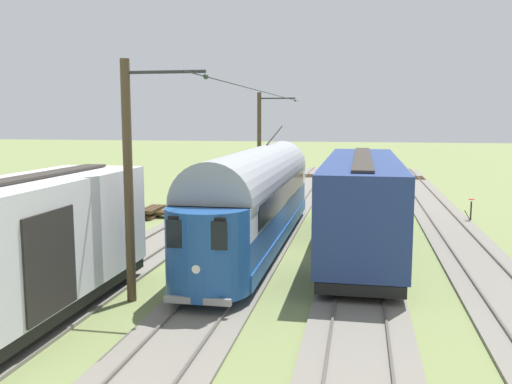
% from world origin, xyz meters
% --- Properties ---
extents(ground_plane, '(220.00, 220.00, 0.00)m').
position_xyz_m(ground_plane, '(0.00, 0.00, 0.00)').
color(ground_plane, olive).
extents(track_streetcar_siding, '(2.80, 80.00, 0.18)m').
position_xyz_m(track_streetcar_siding, '(-6.68, -0.31, 0.05)').
color(track_streetcar_siding, slate).
rests_on(track_streetcar_siding, ground).
extents(track_adjacent_siding, '(2.80, 80.00, 0.18)m').
position_xyz_m(track_adjacent_siding, '(-2.23, -0.31, 0.05)').
color(track_adjacent_siding, slate).
rests_on(track_adjacent_siding, ground).
extents(track_third_siding, '(2.80, 80.00, 0.18)m').
position_xyz_m(track_third_siding, '(2.23, -0.31, 0.05)').
color(track_third_siding, slate).
rests_on(track_third_siding, ground).
extents(track_outer_siding, '(2.80, 80.00, 0.18)m').
position_xyz_m(track_outer_siding, '(6.68, -0.31, 0.05)').
color(track_outer_siding, slate).
rests_on(track_outer_siding, ground).
extents(vintage_streetcar, '(2.65, 18.21, 4.98)m').
position_xyz_m(vintage_streetcar, '(2.23, -1.47, 2.27)').
color(vintage_streetcar, '#1E4C93').
rests_on(vintage_streetcar, ground).
extents(coach_adjacent, '(2.96, 14.32, 3.85)m').
position_xyz_m(coach_adjacent, '(-2.22, -1.34, 2.17)').
color(coach_adjacent, navy).
rests_on(coach_adjacent, ground).
extents(catenary_pole_foreground, '(2.66, 0.28, 7.30)m').
position_xyz_m(catenary_pole_foreground, '(4.60, -15.21, 3.80)').
color(catenary_pole_foreground, '#4C3D28').
rests_on(catenary_pole_foreground, ground).
extents(catenary_pole_mid_near, '(2.66, 0.28, 7.30)m').
position_xyz_m(catenary_pole_mid_near, '(4.60, 6.41, 3.80)').
color(catenary_pole_mid_near, '#4C3D28').
rests_on(catenary_pole_mid_near, ground).
extents(overhead_wire_run, '(2.46, 25.62, 0.18)m').
position_xyz_m(overhead_wire_run, '(2.30, -5.02, 6.76)').
color(overhead_wire_run, black).
rests_on(overhead_wire_run, ground).
extents(switch_stand, '(0.50, 0.30, 1.24)m').
position_xyz_m(switch_stand, '(-8.08, -9.34, 0.70)').
color(switch_stand, black).
rests_on(switch_stand, ground).
extents(spare_tie_stack, '(2.40, 2.40, 0.54)m').
position_xyz_m(spare_tie_stack, '(9.46, -7.44, 0.27)').
color(spare_tie_stack, '#47331E').
rests_on(spare_tie_stack, ground).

